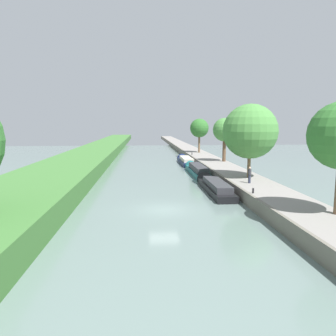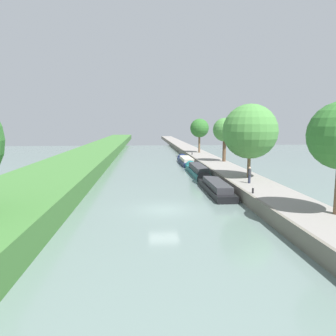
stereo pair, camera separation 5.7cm
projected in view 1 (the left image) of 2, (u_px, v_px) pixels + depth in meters
The scene contains 13 objects.
ground_plane at pixel (164, 210), 26.39m from camera, with size 160.00×160.00×0.00m, color slate.
left_grassy_bank at pixel (17, 201), 25.33m from camera, with size 8.78×260.00×1.92m.
right_towpath at pixel (277, 201), 27.06m from camera, with size 4.47×260.00×1.15m.
stone_quay at pixel (250, 201), 26.87m from camera, with size 0.25×260.00×1.20m.
narrowboat_black at pixel (214, 186), 33.73m from camera, with size 1.93×11.15×1.86m.
narrowboat_teal at pixel (197, 170), 45.20m from camera, with size 1.85×12.15×1.95m.
narrowboat_navy at pixel (185, 161), 57.04m from camera, with size 2.02×10.92×1.92m.
tree_rightbank_midnear at pixel (250, 131), 34.72m from camera, with size 6.02×6.02×8.13m.
tree_rightbank_midfar at pixel (225, 130), 49.96m from camera, with size 3.72×3.72×6.89m.
tree_rightbank_far at pixel (199, 128), 65.64m from camera, with size 3.86×3.86×7.03m.
person_walking at pixel (250, 175), 31.88m from camera, with size 0.34×0.34×1.66m.
mooring_bollard_near at pixel (253, 191), 27.29m from camera, with size 0.16×0.16×0.45m.
mooring_bollard_far at pixel (192, 154), 61.23m from camera, with size 0.16×0.16×0.45m.
Camera 1 is at (-1.70, -25.60, 7.08)m, focal length 33.86 mm.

